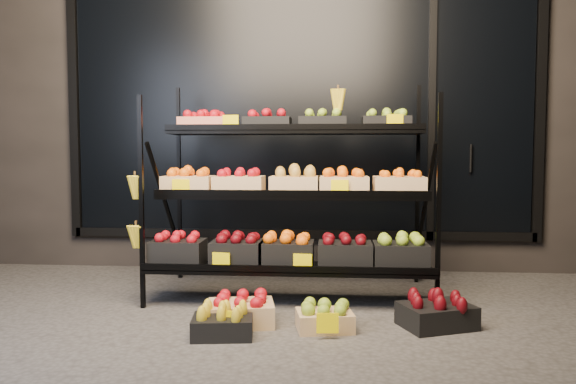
# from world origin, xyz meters

# --- Properties ---
(ground) EXTENTS (24.00, 24.00, 0.00)m
(ground) POSITION_xyz_m (0.00, 0.00, 0.00)
(ground) COLOR #514F4C
(ground) RESTS_ON ground
(building) EXTENTS (6.00, 2.08, 3.50)m
(building) POSITION_xyz_m (0.00, 2.59, 1.75)
(building) COLOR #2D2826
(building) RESTS_ON ground
(display_rack) EXTENTS (2.18, 1.02, 1.72)m
(display_rack) POSITION_xyz_m (-0.01, 0.60, 0.79)
(display_rack) COLOR black
(display_rack) RESTS_ON ground
(tag_floor_a) EXTENTS (0.13, 0.01, 0.12)m
(tag_floor_a) POSITION_xyz_m (-0.30, -0.40, 0.06)
(tag_floor_a) COLOR #F0D600
(tag_floor_a) RESTS_ON ground
(tag_floor_b) EXTENTS (0.13, 0.01, 0.12)m
(tag_floor_b) POSITION_xyz_m (0.29, -0.40, 0.06)
(tag_floor_b) COLOR #F0D600
(tag_floor_b) RESTS_ON ground
(floor_crate_left) EXTENTS (0.46, 0.38, 0.21)m
(floor_crate_left) POSITION_xyz_m (-0.27, -0.15, 0.10)
(floor_crate_left) COLOR #DDB67F
(floor_crate_left) RESTS_ON ground
(floor_crate_midleft) EXTENTS (0.39, 0.31, 0.19)m
(floor_crate_midleft) POSITION_xyz_m (-0.34, -0.39, 0.09)
(floor_crate_midleft) COLOR black
(floor_crate_midleft) RESTS_ON ground
(floor_crate_midright) EXTENTS (0.38, 0.31, 0.18)m
(floor_crate_midright) POSITION_xyz_m (0.27, -0.22, 0.08)
(floor_crate_midright) COLOR #DDB67F
(floor_crate_midright) RESTS_ON ground
(floor_crate_right) EXTENTS (0.52, 0.45, 0.21)m
(floor_crate_right) POSITION_xyz_m (0.97, -0.11, 0.10)
(floor_crate_right) COLOR black
(floor_crate_right) RESTS_ON ground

